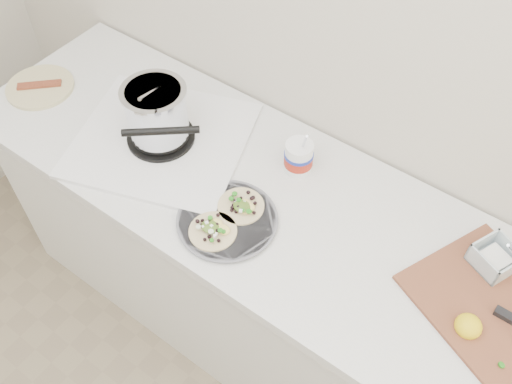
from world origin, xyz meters
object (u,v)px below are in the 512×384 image
Objects in this scene: cutboard at (508,312)px; bacon_plate at (40,87)px; tub at (299,155)px; stove at (158,122)px; taco_plate at (227,218)px.

cutboard is 2.48× the size of bacon_plate.
bacon_plate is at bearing -152.51° from cutboard.
tub is 0.86× the size of bacon_plate.
bacon_plate is (-0.95, -0.22, -0.06)m from tub.
tub is 0.35× the size of cutboard.
stove is at bearing -159.16° from tub.
taco_plate is 0.50× the size of cutboard.
cutboard is at bearing -16.14° from stove.
cutboard is (0.71, -0.10, -0.05)m from tub.
cutboard is at bearing -8.18° from tub.
tub reaches higher than taco_plate.
stove is 3.30× the size of tub.
cutboard reaches higher than taco_plate.
stove reaches higher than tub.
bacon_plate is at bearing 175.57° from taco_plate.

